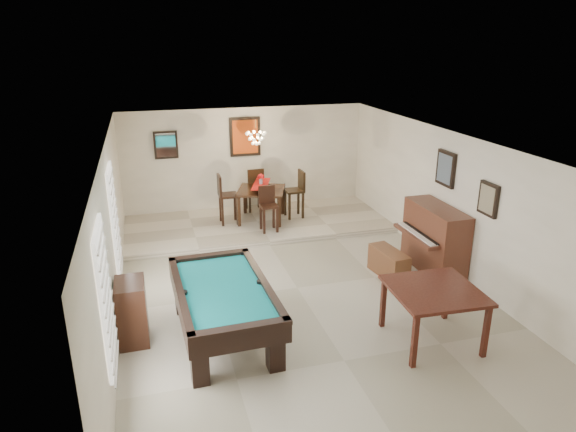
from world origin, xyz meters
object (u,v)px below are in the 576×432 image
square_table (432,315)px  dining_chair_north (254,189)px  piano_bench (389,263)px  flower_vase (261,179)px  dining_chair_west (228,199)px  apothecary_chest (132,312)px  chandelier (256,133)px  pool_table (224,313)px  dining_chair_east (294,194)px  dining_table (261,202)px  upright_piano (428,240)px  dining_chair_south (269,209)px

square_table → dining_chair_north: 6.35m
piano_bench → flower_vase: (-1.65, 3.32, 0.86)m
piano_bench → dining_chair_west: (-2.42, 3.31, 0.45)m
square_table → flower_vase: 5.65m
square_table → apothecary_chest: apothecary_chest is taller
chandelier → flower_vase: bearing=47.8°
pool_table → dining_chair_north: 5.55m
dining_chair_east → chandelier: chandelier is taller
dining_table → flower_vase: 0.56m
pool_table → chandelier: size_ratio=4.02×
upright_piano → pool_table: bearing=-162.8°
flower_vase → dining_chair_east: 0.91m
piano_bench → apothecary_chest: bearing=-168.2°
chandelier → dining_chair_north: bearing=82.5°
upright_piano → dining_chair_north: 4.73m
flower_vase → dining_chair_east: (0.80, -0.00, -0.43)m
apothecary_chest → dining_table: 5.16m
dining_chair_south → dining_chair_east: size_ratio=0.89×
upright_piano → dining_chair_west: bearing=134.2°
flower_vase → dining_chair_south: (-0.00, -0.75, -0.50)m
apothecary_chest → dining_chair_north: bearing=60.1°
dining_table → dining_chair_east: bearing=-0.1°
flower_vase → dining_chair_north: size_ratio=0.24×
flower_vase → dining_chair_south: flower_vase is taller
dining_table → dining_chair_north: (-0.01, 0.76, 0.11)m
apothecary_chest → dining_chair_north: 5.80m
pool_table → dining_chair_west: 4.63m
apothecary_chest → dining_chair_east: bearing=49.1°
upright_piano → apothecary_chest: size_ratio=1.61×
pool_table → apothecary_chest: apothecary_chest is taller
square_table → apothecary_chest: bearing=164.0°
square_table → dining_chair_south: (-1.27, 4.71, 0.20)m
piano_bench → dining_chair_east: dining_chair_east is taller
square_table → dining_table: (-1.27, 5.46, 0.13)m
upright_piano → flower_vase: (-2.43, 3.30, 0.49)m
square_table → piano_bench: size_ratio=1.35×
upright_piano → piano_bench: 0.87m
piano_bench → dining_table: dining_table is taller
dining_chair_west → dining_table: bearing=-89.4°
square_table → piano_bench: (0.38, 2.14, -0.17)m
dining_chair_west → chandelier: 1.64m
pool_table → dining_table: (1.61, 4.55, 0.15)m
dining_chair_south → apothecary_chest: bearing=-130.7°
pool_table → dining_chair_north: dining_chair_north is taller
upright_piano → dining_table: (-2.43, 3.30, -0.07)m
flower_vase → dining_chair_north: 0.88m
upright_piano → square_table: bearing=-118.3°
square_table → chandelier: bearing=104.7°
piano_bench → dining_chair_north: size_ratio=0.83×
square_table → dining_chair_south: bearing=105.1°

